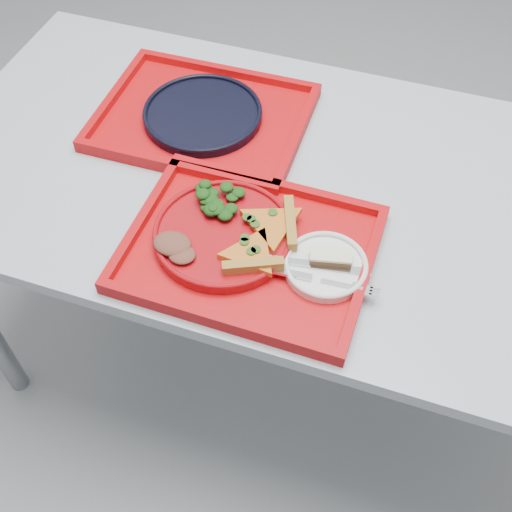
# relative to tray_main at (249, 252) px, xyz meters

# --- Properties ---
(ground) EXTENTS (10.00, 10.00, 0.00)m
(ground) POSITION_rel_tray_main_xyz_m (0.05, 0.21, -0.76)
(ground) COLOR #919399
(ground) RESTS_ON ground
(table) EXTENTS (1.60, 0.80, 0.75)m
(table) POSITION_rel_tray_main_xyz_m (0.05, 0.21, -0.08)
(table) COLOR #A6B1BA
(table) RESTS_ON ground
(tray_main) EXTENTS (0.45, 0.35, 0.01)m
(tray_main) POSITION_rel_tray_main_xyz_m (0.00, 0.00, 0.00)
(tray_main) COLOR #BA090D
(tray_main) RESTS_ON table
(tray_far) EXTENTS (0.46, 0.36, 0.01)m
(tray_far) POSITION_rel_tray_main_xyz_m (-0.22, 0.32, 0.00)
(tray_far) COLOR #BA090D
(tray_far) RESTS_ON table
(dinner_plate) EXTENTS (0.26, 0.26, 0.02)m
(dinner_plate) POSITION_rel_tray_main_xyz_m (-0.06, 0.01, 0.02)
(dinner_plate) COLOR #A30A10
(dinner_plate) RESTS_ON tray_main
(side_plate) EXTENTS (0.15, 0.15, 0.01)m
(side_plate) POSITION_rel_tray_main_xyz_m (0.14, 0.00, 0.01)
(side_plate) COLOR white
(side_plate) RESTS_ON tray_main
(navy_plate) EXTENTS (0.26, 0.26, 0.02)m
(navy_plate) POSITION_rel_tray_main_xyz_m (-0.22, 0.32, 0.01)
(navy_plate) COLOR black
(navy_plate) RESTS_ON tray_far
(pizza_slice_a) EXTENTS (0.15, 0.16, 0.02)m
(pizza_slice_a) POSITION_rel_tray_main_xyz_m (0.01, -0.03, 0.03)
(pizza_slice_a) COLOR orange
(pizza_slice_a) RESTS_ON dinner_plate
(pizza_slice_b) EXTENTS (0.17, 0.16, 0.02)m
(pizza_slice_b) POSITION_rel_tray_main_xyz_m (0.03, 0.05, 0.03)
(pizza_slice_b) COLOR orange
(pizza_slice_b) RESTS_ON dinner_plate
(salad_heap) EXTENTS (0.08, 0.07, 0.04)m
(salad_heap) POSITION_rel_tray_main_xyz_m (-0.09, 0.07, 0.04)
(salad_heap) COLOR black
(salad_heap) RESTS_ON dinner_plate
(meat_portion) EXTENTS (0.07, 0.06, 0.02)m
(meat_portion) POSITION_rel_tray_main_xyz_m (-0.13, -0.05, 0.03)
(meat_portion) COLOR brown
(meat_portion) RESTS_ON dinner_plate
(dessert_bar) EXTENTS (0.08, 0.05, 0.02)m
(dessert_bar) POSITION_rel_tray_main_xyz_m (0.15, 0.01, 0.03)
(dessert_bar) COLOR #4F331A
(dessert_bar) RESTS_ON side_plate
(knife) EXTENTS (0.19, 0.05, 0.01)m
(knife) POSITION_rel_tray_main_xyz_m (0.13, -0.01, 0.02)
(knife) COLOR silver
(knife) RESTS_ON side_plate
(fork) EXTENTS (0.19, 0.03, 0.01)m
(fork) POSITION_rel_tray_main_xyz_m (0.14, -0.04, 0.02)
(fork) COLOR silver
(fork) RESTS_ON side_plate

